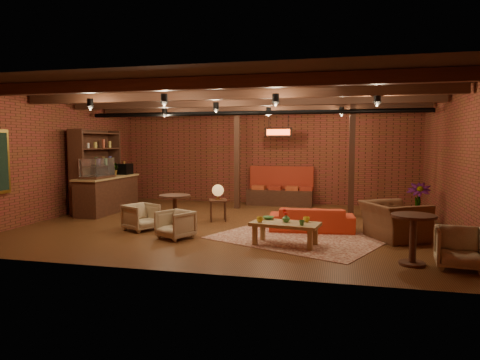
% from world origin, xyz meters
% --- Properties ---
extents(floor, '(10.00, 10.00, 0.00)m').
position_xyz_m(floor, '(0.00, 0.00, 0.00)').
color(floor, '#3A230E').
rests_on(floor, ground).
extents(ceiling, '(10.00, 8.00, 0.02)m').
position_xyz_m(ceiling, '(0.00, 0.00, 3.20)').
color(ceiling, black).
rests_on(ceiling, wall_back).
extents(wall_back, '(10.00, 0.02, 3.20)m').
position_xyz_m(wall_back, '(0.00, 4.00, 1.60)').
color(wall_back, brown).
rests_on(wall_back, ground).
extents(wall_front, '(10.00, 0.02, 3.20)m').
position_xyz_m(wall_front, '(0.00, -4.00, 1.60)').
color(wall_front, brown).
rests_on(wall_front, ground).
extents(wall_left, '(0.02, 8.00, 3.20)m').
position_xyz_m(wall_left, '(-5.00, 0.00, 1.60)').
color(wall_left, brown).
rests_on(wall_left, ground).
extents(wall_right, '(0.02, 8.00, 3.20)m').
position_xyz_m(wall_right, '(5.00, 0.00, 1.60)').
color(wall_right, brown).
rests_on(wall_right, ground).
extents(ceiling_beams, '(9.80, 6.40, 0.22)m').
position_xyz_m(ceiling_beams, '(0.00, 0.00, 3.08)').
color(ceiling_beams, black).
rests_on(ceiling_beams, ceiling).
extents(ceiling_pipe, '(9.60, 0.12, 0.12)m').
position_xyz_m(ceiling_pipe, '(0.00, 1.60, 2.85)').
color(ceiling_pipe, black).
rests_on(ceiling_pipe, ceiling).
extents(post_left, '(0.16, 0.16, 3.20)m').
position_xyz_m(post_left, '(-0.60, 2.60, 1.60)').
color(post_left, black).
rests_on(post_left, ground).
extents(post_right, '(0.16, 0.16, 3.20)m').
position_xyz_m(post_right, '(2.80, 2.00, 1.60)').
color(post_right, black).
rests_on(post_right, ground).
extents(service_counter, '(0.80, 2.50, 1.60)m').
position_xyz_m(service_counter, '(-4.10, 1.00, 0.80)').
color(service_counter, black).
rests_on(service_counter, ground).
extents(plant_counter, '(0.35, 0.39, 0.30)m').
position_xyz_m(plant_counter, '(-4.00, 1.20, 1.22)').
color(plant_counter, '#337F33').
rests_on(plant_counter, service_counter).
extents(shelving_hutch, '(0.52, 2.00, 2.40)m').
position_xyz_m(shelving_hutch, '(-4.50, 1.10, 1.20)').
color(shelving_hutch, black).
rests_on(shelving_hutch, ground).
extents(banquette, '(2.10, 0.70, 1.00)m').
position_xyz_m(banquette, '(0.60, 3.55, 0.50)').
color(banquette, maroon).
rests_on(banquette, ground).
extents(service_sign, '(0.86, 0.06, 0.30)m').
position_xyz_m(service_sign, '(0.60, 3.10, 2.35)').
color(service_sign, '#E54416').
rests_on(service_sign, ceiling).
extents(ceiling_spotlights, '(6.40, 4.40, 0.28)m').
position_xyz_m(ceiling_spotlights, '(0.00, 0.00, 2.86)').
color(ceiling_spotlights, black).
rests_on(ceiling_spotlights, ceiling).
extents(rug, '(4.07, 3.68, 0.01)m').
position_xyz_m(rug, '(1.66, -1.17, 0.01)').
color(rug, maroon).
rests_on(rug, floor).
extents(sofa, '(1.96, 0.90, 0.56)m').
position_xyz_m(sofa, '(1.88, -0.36, 0.28)').
color(sofa, red).
rests_on(sofa, floor).
extents(coffee_table, '(1.42, 0.86, 0.71)m').
position_xyz_m(coffee_table, '(1.45, -1.85, 0.40)').
color(coffee_table, olive).
rests_on(coffee_table, floor).
extents(side_table_lamp, '(0.58, 0.58, 0.95)m').
position_xyz_m(side_table_lamp, '(-0.57, 0.37, 0.72)').
color(side_table_lamp, black).
rests_on(side_table_lamp, floor).
extents(round_table_left, '(0.75, 0.75, 0.78)m').
position_xyz_m(round_table_left, '(-1.35, -0.65, 0.53)').
color(round_table_left, black).
rests_on(round_table_left, floor).
extents(armchair_a, '(0.85, 0.87, 0.68)m').
position_xyz_m(armchair_a, '(-1.97, -1.18, 0.34)').
color(armchair_a, beige).
rests_on(armchair_a, floor).
extents(armchair_b, '(0.84, 0.82, 0.65)m').
position_xyz_m(armchair_b, '(-0.88, -1.80, 0.33)').
color(armchair_b, beige).
rests_on(armchair_b, floor).
extents(armchair_right, '(1.25, 1.43, 1.05)m').
position_xyz_m(armchair_right, '(3.62, -0.83, 0.53)').
color(armchair_right, brown).
rests_on(armchair_right, floor).
extents(side_table_book, '(0.54, 0.54, 0.48)m').
position_xyz_m(side_table_book, '(3.44, 1.51, 0.43)').
color(side_table_book, black).
rests_on(side_table_book, floor).
extents(round_table_right, '(0.72, 0.72, 0.84)m').
position_xyz_m(round_table_right, '(3.70, -2.73, 0.56)').
color(round_table_right, black).
rests_on(round_table_right, floor).
extents(armchair_far, '(0.79, 0.75, 0.73)m').
position_xyz_m(armchair_far, '(4.40, -2.78, 0.37)').
color(armchair_far, beige).
rests_on(armchair_far, floor).
extents(plant_tall, '(2.07, 2.07, 3.08)m').
position_xyz_m(plant_tall, '(4.40, 1.13, 1.54)').
color(plant_tall, '#4C7F4C').
rests_on(plant_tall, floor).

